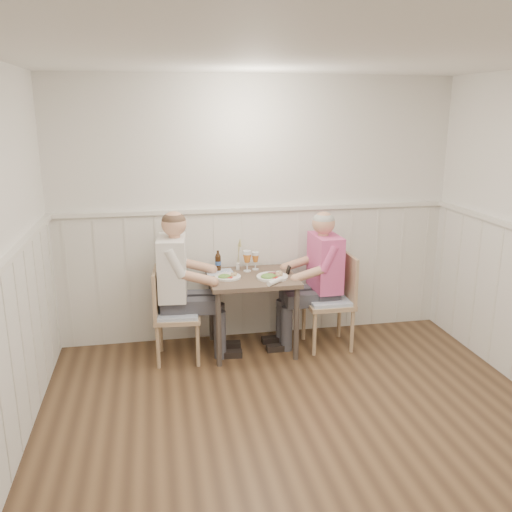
# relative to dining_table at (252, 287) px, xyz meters

# --- Properties ---
(ground_plane) EXTENTS (4.50, 4.50, 0.00)m
(ground_plane) POSITION_rel_dining_table_xyz_m (0.12, -1.84, -0.64)
(ground_plane) COLOR #422E1D
(room_shell) EXTENTS (4.04, 4.54, 2.60)m
(room_shell) POSITION_rel_dining_table_xyz_m (0.12, -1.84, 0.88)
(room_shell) COLOR white
(room_shell) RESTS_ON ground
(wainscot) EXTENTS (4.00, 4.49, 1.34)m
(wainscot) POSITION_rel_dining_table_xyz_m (0.12, -1.15, 0.05)
(wainscot) COLOR silver
(wainscot) RESTS_ON ground
(dining_table) EXTENTS (0.82, 0.70, 0.75)m
(dining_table) POSITION_rel_dining_table_xyz_m (0.00, 0.00, 0.00)
(dining_table) COLOR brown
(dining_table) RESTS_ON ground
(chair_right) EXTENTS (0.44, 0.44, 0.93)m
(chair_right) POSITION_rel_dining_table_xyz_m (0.80, -0.06, -0.14)
(chair_right) COLOR #A47958
(chair_right) RESTS_ON ground
(chair_left) EXTENTS (0.45, 0.45, 0.88)m
(chair_left) POSITION_rel_dining_table_xyz_m (-0.77, -0.07, -0.16)
(chair_left) COLOR #A47958
(chair_left) RESTS_ON ground
(man_in_pink) EXTENTS (0.64, 0.44, 1.36)m
(man_in_pink) POSITION_rel_dining_table_xyz_m (0.69, 0.03, -0.07)
(man_in_pink) COLOR #3F3F47
(man_in_pink) RESTS_ON ground
(diner_cream) EXTENTS (0.68, 0.48, 1.42)m
(diner_cream) POSITION_rel_dining_table_xyz_m (-0.70, 0.01, -0.05)
(diner_cream) COLOR #3F3F47
(diner_cream) RESTS_ON ground
(plate_man) EXTENTS (0.30, 0.30, 0.07)m
(plate_man) POSITION_rel_dining_table_xyz_m (0.17, -0.10, 0.13)
(plate_man) COLOR white
(plate_man) RESTS_ON dining_table
(plate_diner) EXTENTS (0.25, 0.25, 0.06)m
(plate_diner) POSITION_rel_dining_table_xyz_m (-0.24, -0.02, 0.13)
(plate_diner) COLOR white
(plate_diner) RESTS_ON dining_table
(beer_glass_a) EXTENTS (0.07, 0.07, 0.18)m
(beer_glass_a) POSITION_rel_dining_table_xyz_m (0.07, 0.21, 0.23)
(beer_glass_a) COLOR silver
(beer_glass_a) RESTS_ON dining_table
(beer_glass_b) EXTENTS (0.08, 0.08, 0.21)m
(beer_glass_b) POSITION_rel_dining_table_xyz_m (-0.02, 0.16, 0.25)
(beer_glass_b) COLOR silver
(beer_glass_b) RESTS_ON dining_table
(beer_bottle) EXTENTS (0.06, 0.06, 0.20)m
(beer_bottle) POSITION_rel_dining_table_xyz_m (-0.29, 0.23, 0.20)
(beer_bottle) COLOR black
(beer_bottle) RESTS_ON dining_table
(rolled_napkin) EXTENTS (0.18, 0.17, 0.04)m
(rolled_napkin) POSITION_rel_dining_table_xyz_m (0.16, -0.27, 0.13)
(rolled_napkin) COLOR white
(rolled_napkin) RESTS_ON dining_table
(grass_vase) EXTENTS (0.04, 0.04, 0.33)m
(grass_vase) POSITION_rel_dining_table_xyz_m (-0.10, 0.23, 0.26)
(grass_vase) COLOR silver
(grass_vase) RESTS_ON dining_table
(gingham_mat) EXTENTS (0.28, 0.23, 0.01)m
(gingham_mat) POSITION_rel_dining_table_xyz_m (-0.29, 0.17, 0.11)
(gingham_mat) COLOR #647EA8
(gingham_mat) RESTS_ON dining_table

